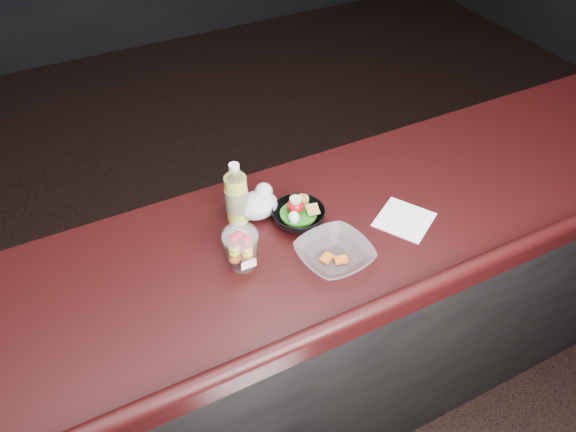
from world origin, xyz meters
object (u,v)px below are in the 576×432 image
at_px(lemonade_bottle, 236,197).
at_px(snack_bowl, 298,215).
at_px(green_apple, 238,241).
at_px(takeout_bowl, 334,255).
at_px(fruit_cup, 241,247).

xyz_separation_m(lemonade_bottle, snack_bowl, (0.16, -0.10, -0.06)).
xyz_separation_m(green_apple, takeout_bowl, (0.23, -0.17, -0.01)).
bearing_deg(fruit_cup, lemonade_bottle, 70.21).
bearing_deg(takeout_bowl, green_apple, 143.14).
xyz_separation_m(fruit_cup, snack_bowl, (0.23, 0.09, -0.04)).
distance_m(green_apple, takeout_bowl, 0.29).
bearing_deg(lemonade_bottle, snack_bowl, -31.76).
bearing_deg(fruit_cup, snack_bowl, 20.86).
relative_size(fruit_cup, green_apple, 1.93).
distance_m(lemonade_bottle, fruit_cup, 0.20).
distance_m(lemonade_bottle, green_apple, 0.14).
bearing_deg(green_apple, fruit_cup, -104.78).
height_order(lemonade_bottle, snack_bowl, lemonade_bottle).
relative_size(green_apple, snack_bowl, 0.40).
relative_size(lemonade_bottle, fruit_cup, 1.46).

